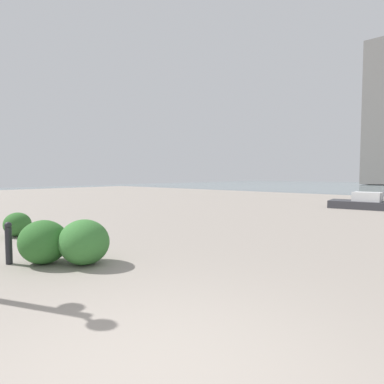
% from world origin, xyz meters
% --- Properties ---
extents(bollard_near, '(0.13, 0.13, 0.81)m').
position_xyz_m(bollard_near, '(4.63, -0.46, 0.42)').
color(bollard_near, '#232328').
rests_on(bollard_near, ground).
extents(shrub_low, '(1.01, 0.91, 0.86)m').
position_xyz_m(shrub_low, '(3.52, -1.40, 0.43)').
color(shrub_low, '#387533').
rests_on(shrub_low, ground).
extents(shrub_round, '(0.78, 0.70, 0.66)m').
position_xyz_m(shrub_round, '(7.38, -1.60, 0.33)').
color(shrub_round, '#2D6628').
rests_on(shrub_round, ground).
extents(shrub_wide, '(0.99, 0.89, 0.84)m').
position_xyz_m(shrub_wide, '(4.17, -0.92, 0.42)').
color(shrub_wide, '#2D6628').
rests_on(shrub_wide, ground).
extents(boat, '(3.57, 1.96, 0.95)m').
position_xyz_m(boat, '(1.63, -15.70, 0.21)').
color(boat, '#333338').
rests_on(boat, ground).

